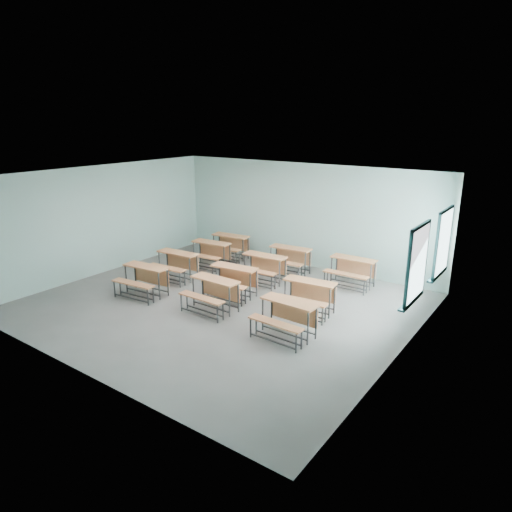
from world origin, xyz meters
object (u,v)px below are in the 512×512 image
at_px(desk_unit_r0c1, 212,290).
at_px(desk_unit_r3c2, 352,268).
at_px(desk_unit_r2c0, 210,251).
at_px(desk_unit_r3c0, 229,243).
at_px(desk_unit_r0c0, 143,276).
at_px(desk_unit_r1c2, 308,292).
at_px(desk_unit_r0c2, 286,314).
at_px(desk_unit_r2c1, 263,265).
at_px(desk_unit_r1c0, 175,262).
at_px(desk_unit_r1c1, 232,277).
at_px(desk_unit_r3c1, 289,256).

xyz_separation_m(desk_unit_r0c1, desk_unit_r3c2, (2.03, 3.52, 0.00)).
xyz_separation_m(desk_unit_r2c0, desk_unit_r3c0, (-0.05, 1.04, 0.00)).
relative_size(desk_unit_r0c0, desk_unit_r2c0, 1.00).
bearing_deg(desk_unit_r0c1, desk_unit_r3c2, 60.55).
height_order(desk_unit_r0c0, desk_unit_r3c2, same).
relative_size(desk_unit_r0c0, desk_unit_r3c2, 1.05).
bearing_deg(desk_unit_r1c2, desk_unit_r0c2, -86.25).
relative_size(desk_unit_r2c0, desk_unit_r2c1, 1.03).
distance_m(desk_unit_r2c1, desk_unit_r3c2, 2.47).
relative_size(desk_unit_r0c1, desk_unit_r1c0, 0.97).
xyz_separation_m(desk_unit_r0c0, desk_unit_r0c2, (4.30, 0.14, 0.00)).
height_order(desk_unit_r1c0, desk_unit_r1c1, same).
bearing_deg(desk_unit_r0c1, desk_unit_r1c0, 155.43).
bearing_deg(desk_unit_r1c2, desk_unit_r1c0, 175.31).
height_order(desk_unit_r0c1, desk_unit_r0c2, same).
distance_m(desk_unit_r1c1, desk_unit_r3c0, 3.34).
distance_m(desk_unit_r2c0, desk_unit_r3c0, 1.04).
xyz_separation_m(desk_unit_r1c2, desk_unit_r2c0, (-4.24, 1.33, 0.00)).
distance_m(desk_unit_r1c0, desk_unit_r3c2, 5.00).
xyz_separation_m(desk_unit_r1c0, desk_unit_r2c0, (0.06, 1.43, 0.00)).
bearing_deg(desk_unit_r1c0, desk_unit_r0c1, -28.94).
xyz_separation_m(desk_unit_r0c2, desk_unit_r2c1, (-2.31, 2.48, 0.00)).
bearing_deg(desk_unit_r1c1, desk_unit_r0c2, -32.36).
bearing_deg(desk_unit_r0c2, desk_unit_r0c0, -176.15).
bearing_deg(desk_unit_r1c1, desk_unit_r3c0, 123.73).
height_order(desk_unit_r1c0, desk_unit_r2c0, same).
bearing_deg(desk_unit_r1c0, desk_unit_r2c1, 25.16).
relative_size(desk_unit_r1c1, desk_unit_r3c2, 1.05).
xyz_separation_m(desk_unit_r0c0, desk_unit_r2c0, (-0.17, 2.82, 0.00)).
bearing_deg(desk_unit_r0c2, desk_unit_r1c1, 155.94).
distance_m(desk_unit_r1c0, desk_unit_r1c2, 4.30).
relative_size(desk_unit_r1c0, desk_unit_r3c2, 1.03).
bearing_deg(desk_unit_r1c0, desk_unit_r3c2, 25.09).
height_order(desk_unit_r1c0, desk_unit_r2c1, same).
bearing_deg(desk_unit_r3c2, desk_unit_r1c0, -152.24).
distance_m(desk_unit_r0c1, desk_unit_r2c1, 2.33).
height_order(desk_unit_r0c0, desk_unit_r3c1, same).
bearing_deg(desk_unit_r0c1, desk_unit_r0c0, -171.49).
bearing_deg(desk_unit_r0c0, desk_unit_r0c2, -3.70).
bearing_deg(desk_unit_r0c0, desk_unit_r1c1, 28.34).
relative_size(desk_unit_r0c0, desk_unit_r3c0, 1.00).
relative_size(desk_unit_r0c1, desk_unit_r3c0, 0.95).
distance_m(desk_unit_r0c0, desk_unit_r0c2, 4.30).
xyz_separation_m(desk_unit_r1c0, desk_unit_r3c2, (4.38, 2.42, 0.00)).
bearing_deg(desk_unit_r3c1, desk_unit_r0c2, -63.51).
relative_size(desk_unit_r1c2, desk_unit_r3c0, 1.00).
height_order(desk_unit_r0c0, desk_unit_r1c2, same).
height_order(desk_unit_r0c2, desk_unit_r1c0, same).
distance_m(desk_unit_r1c0, desk_unit_r2c1, 2.53).
height_order(desk_unit_r0c0, desk_unit_r0c1, same).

